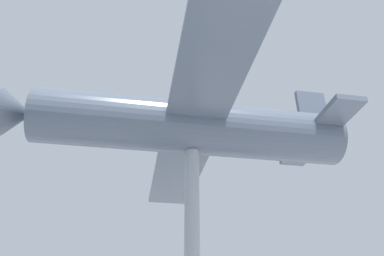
{
  "coord_description": "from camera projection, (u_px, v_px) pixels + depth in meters",
  "views": [
    {
      "loc": [
        -10.12,
        3.67,
        1.57
      ],
      "look_at": [
        0.0,
        0.0,
        7.91
      ],
      "focal_mm": 35.0,
      "sensor_mm": 36.0,
      "label": 1
    }
  ],
  "objects": [
    {
      "name": "suspended_airplane",
      "position": [
        187.0,
        127.0,
        12.48
      ],
      "size": [
        14.81,
        11.64,
        2.85
      ],
      "rotation": [
        0.0,
        0.0,
        -0.18
      ],
      "color": "#4C5666",
      "rests_on": "support_pylon_central"
    }
  ]
}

